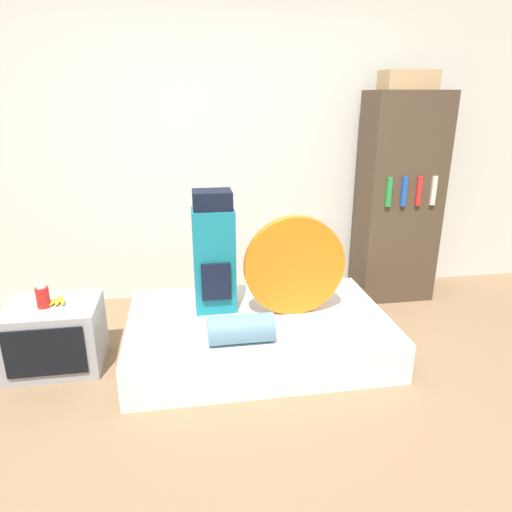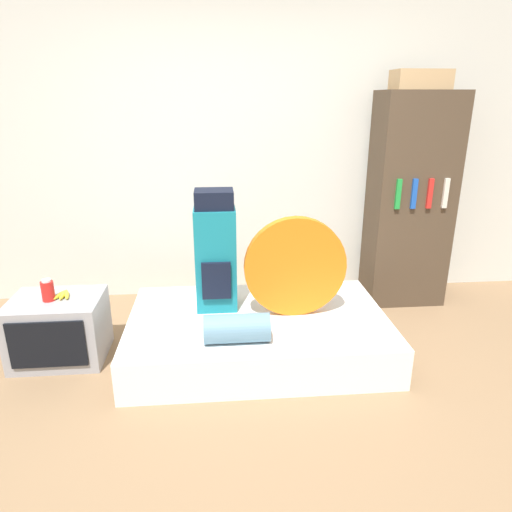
{
  "view_description": "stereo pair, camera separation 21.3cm",
  "coord_description": "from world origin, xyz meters",
  "px_view_note": "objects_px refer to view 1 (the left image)",
  "views": [
    {
      "loc": [
        -0.41,
        -2.12,
        1.76
      ],
      "look_at": [
        0.06,
        0.78,
        0.74
      ],
      "focal_mm": 32.0,
      "sensor_mm": 36.0,
      "label": 1
    },
    {
      "loc": [
        -0.2,
        -2.14,
        1.76
      ],
      "look_at": [
        0.06,
        0.78,
        0.74
      ],
      "focal_mm": 32.0,
      "sensor_mm": 36.0,
      "label": 2
    }
  ],
  "objects_px": {
    "sleeping_roll": "(241,329)",
    "television": "(55,336)",
    "backpack": "(214,254)",
    "canister": "(43,297)",
    "cardboard_box": "(408,80)",
    "bookshelf": "(398,199)",
    "tent_bag": "(294,266)"
  },
  "relations": [
    {
      "from": "tent_bag",
      "to": "cardboard_box",
      "type": "xyz_separation_m",
      "value": [
        1.1,
        0.77,
        1.25
      ]
    },
    {
      "from": "backpack",
      "to": "sleeping_roll",
      "type": "height_order",
      "value": "backpack"
    },
    {
      "from": "canister",
      "to": "cardboard_box",
      "type": "xyz_separation_m",
      "value": [
        2.78,
        0.77,
        1.36
      ]
    },
    {
      "from": "sleeping_roll",
      "to": "canister",
      "type": "distance_m",
      "value": 1.32
    },
    {
      "from": "sleeping_roll",
      "to": "television",
      "type": "distance_m",
      "value": 1.3
    },
    {
      "from": "backpack",
      "to": "bookshelf",
      "type": "distance_m",
      "value": 1.81
    },
    {
      "from": "backpack",
      "to": "tent_bag",
      "type": "relative_size",
      "value": 1.22
    },
    {
      "from": "bookshelf",
      "to": "cardboard_box",
      "type": "height_order",
      "value": "cardboard_box"
    },
    {
      "from": "television",
      "to": "bookshelf",
      "type": "height_order",
      "value": "bookshelf"
    },
    {
      "from": "sleeping_roll",
      "to": "canister",
      "type": "relative_size",
      "value": 2.74
    },
    {
      "from": "canister",
      "to": "television",
      "type": "bearing_deg",
      "value": 25.97
    },
    {
      "from": "sleeping_roll",
      "to": "cardboard_box",
      "type": "bearing_deg",
      "value": 36.72
    },
    {
      "from": "cardboard_box",
      "to": "backpack",
      "type": "bearing_deg",
      "value": -159.5
    },
    {
      "from": "sleeping_roll",
      "to": "cardboard_box",
      "type": "height_order",
      "value": "cardboard_box"
    },
    {
      "from": "backpack",
      "to": "television",
      "type": "bearing_deg",
      "value": -172.94
    },
    {
      "from": "bookshelf",
      "to": "television",
      "type": "bearing_deg",
      "value": -164.37
    },
    {
      "from": "television",
      "to": "cardboard_box",
      "type": "height_order",
      "value": "cardboard_box"
    },
    {
      "from": "backpack",
      "to": "cardboard_box",
      "type": "bearing_deg",
      "value": 20.5
    },
    {
      "from": "tent_bag",
      "to": "bookshelf",
      "type": "distance_m",
      "value": 1.41
    },
    {
      "from": "sleeping_roll",
      "to": "tent_bag",
      "type": "bearing_deg",
      "value": 40.2
    },
    {
      "from": "sleeping_roll",
      "to": "bookshelf",
      "type": "xyz_separation_m",
      "value": [
        1.56,
        1.16,
        0.53
      ]
    },
    {
      "from": "sleeping_roll",
      "to": "television",
      "type": "xyz_separation_m",
      "value": [
        -1.23,
        0.38,
        -0.15
      ]
    },
    {
      "from": "backpack",
      "to": "canister",
      "type": "xyz_separation_m",
      "value": [
        -1.14,
        -0.15,
        -0.18
      ]
    },
    {
      "from": "cardboard_box",
      "to": "canister",
      "type": "bearing_deg",
      "value": -164.6
    },
    {
      "from": "backpack",
      "to": "cardboard_box",
      "type": "xyz_separation_m",
      "value": [
        1.65,
        0.62,
        1.18
      ]
    },
    {
      "from": "backpack",
      "to": "television",
      "type": "relative_size",
      "value": 1.42
    },
    {
      "from": "tent_bag",
      "to": "sleeping_roll",
      "type": "bearing_deg",
      "value": -139.8
    },
    {
      "from": "canister",
      "to": "bookshelf",
      "type": "relative_size",
      "value": 0.08
    },
    {
      "from": "backpack",
      "to": "sleeping_roll",
      "type": "bearing_deg",
      "value": -76.89
    },
    {
      "from": "backpack",
      "to": "television",
      "type": "xyz_separation_m",
      "value": [
        -1.11,
        -0.14,
        -0.48
      ]
    },
    {
      "from": "sleeping_roll",
      "to": "canister",
      "type": "xyz_separation_m",
      "value": [
        -1.26,
        0.37,
        0.15
      ]
    },
    {
      "from": "tent_bag",
      "to": "sleeping_roll",
      "type": "xyz_separation_m",
      "value": [
        -0.43,
        -0.36,
        -0.27
      ]
    }
  ]
}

